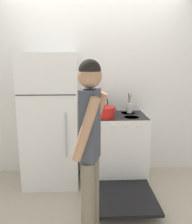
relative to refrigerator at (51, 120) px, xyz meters
The scene contains 8 objects.
ground_plane 1.09m from the refrigerator, 28.95° to the left, with size 14.00×14.00×0.00m, color #B2A893.
wall_back 0.79m from the refrigerator, 31.18° to the left, with size 10.00×0.06×2.55m.
refrigerator is the anchor object (origin of this frame).
stove_range 0.97m from the refrigerator, ahead, with size 0.80×1.36×0.92m.
dutch_oven_pot 0.72m from the refrigerator, ahead, with size 0.33×0.29×0.17m.
tea_kettle 0.73m from the refrigerator, 10.75° to the left, with size 0.22×0.17×0.22m.
utensil_jar 1.09m from the refrigerator, ahead, with size 0.08×0.08×0.28m.
person 1.30m from the refrigerator, 67.73° to the right, with size 0.34×0.40×1.68m.
Camera 1 is at (-0.13, -3.55, 1.70)m, focal length 40.00 mm.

